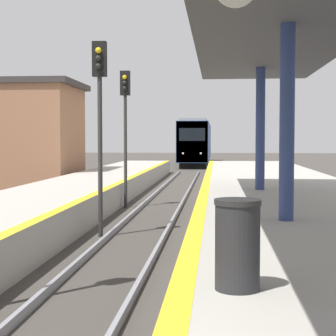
# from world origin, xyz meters

# --- Properties ---
(train) EXTENTS (2.70, 20.57, 4.32)m
(train) POSITION_xyz_m (0.00, 54.33, 2.20)
(train) COLOR black
(train) RESTS_ON ground
(signal_mid) EXTENTS (0.36, 0.31, 5.07)m
(signal_mid) POSITION_xyz_m (-0.98, 11.81, 3.51)
(signal_mid) COLOR #2D2D2D
(signal_mid) RESTS_ON ground
(signal_far) EXTENTS (0.36, 0.31, 5.07)m
(signal_far) POSITION_xyz_m (-1.34, 18.05, 3.51)
(signal_far) COLOR #2D2D2D
(signal_far) RESTS_ON ground
(station_canopy) EXTENTS (3.95, 20.92, 4.19)m
(station_canopy) POSITION_xyz_m (3.46, 9.00, 4.85)
(station_canopy) COLOR navy
(station_canopy) RESTS_ON platform_right
(trash_bin) EXTENTS (0.52, 0.52, 1.00)m
(trash_bin) POSITION_xyz_m (2.27, 3.61, 1.40)
(trash_bin) COLOR #262628
(trash_bin) RESTS_ON platform_right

